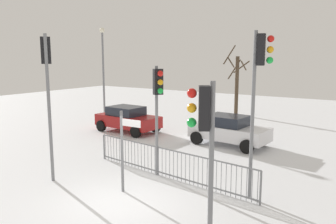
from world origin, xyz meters
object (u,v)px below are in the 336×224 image
object	(u,v)px
car_white_near	(229,130)
car_red_trailing	(127,119)
direction_sign_post	(124,147)
traffic_light_foreground_left	(47,75)
traffic_light_rear_right	(158,96)
traffic_light_mid_left	(204,131)
bare_tree_left	(236,82)
traffic_light_foreground_right	(259,78)
street_lamp	(103,63)

from	to	relation	value
car_white_near	car_red_trailing	world-z (taller)	same
direction_sign_post	car_white_near	world-z (taller)	direction_sign_post
traffic_light_foreground_left	car_white_near	bearing A→B (deg)	12.64
direction_sign_post	traffic_light_rear_right	bearing A→B (deg)	86.44
traffic_light_foreground_left	traffic_light_mid_left	world-z (taller)	traffic_light_foreground_left
traffic_light_mid_left	car_white_near	xyz separation A→B (m)	(-3.40, 9.22, -2.05)
car_red_trailing	bare_tree_left	distance (m)	9.65
traffic_light_foreground_left	traffic_light_mid_left	size ratio (longest dim) A/B	1.32
direction_sign_post	car_white_near	xyz separation A→B (m)	(0.41, 7.35, -0.73)
traffic_light_foreground_right	street_lamp	distance (m)	16.18
car_white_near	traffic_light_foreground_left	bearing A→B (deg)	-108.10
car_white_near	street_lamp	world-z (taller)	street_lamp
car_white_near	bare_tree_left	distance (m)	9.32
traffic_light_foreground_right	street_lamp	world-z (taller)	street_lamp
traffic_light_rear_right	traffic_light_foreground_left	distance (m)	3.85
traffic_light_rear_right	traffic_light_mid_left	world-z (taller)	traffic_light_rear_right
traffic_light_foreground_left	direction_sign_post	size ratio (longest dim) A/B	1.92
traffic_light_mid_left	direction_sign_post	xyz separation A→B (m)	(-3.81, 1.87, -1.32)
bare_tree_left	street_lamp	bearing A→B (deg)	-141.15
car_red_trailing	bare_tree_left	world-z (taller)	bare_tree_left
traffic_light_mid_left	bare_tree_left	xyz separation A→B (m)	(-6.55, 17.83, -0.35)
traffic_light_mid_left	bare_tree_left	bearing A→B (deg)	-10.48
direction_sign_post	car_red_trailing	world-z (taller)	direction_sign_post
traffic_light_foreground_right	street_lamp	xyz separation A→B (m)	(-14.02, 8.07, 0.20)
traffic_light_rear_right	car_white_near	distance (m)	5.97
traffic_light_foreground_left	traffic_light_mid_left	distance (m)	6.89
car_red_trailing	street_lamp	bearing A→B (deg)	150.98
traffic_light_foreground_right	traffic_light_mid_left	distance (m)	3.74
car_red_trailing	bare_tree_left	size ratio (longest dim) A/B	0.75
bare_tree_left	car_red_trailing	bearing A→B (deg)	-108.29
traffic_light_mid_left	traffic_light_foreground_right	bearing A→B (deg)	-28.66
traffic_light_rear_right	traffic_light_foreground_right	bearing A→B (deg)	124.87
traffic_light_foreground_left	bare_tree_left	xyz separation A→B (m)	(0.15, 16.50, -1.24)
traffic_light_foreground_left	car_red_trailing	world-z (taller)	traffic_light_foreground_left
traffic_light_foreground_left	car_red_trailing	distance (m)	8.52
traffic_light_mid_left	direction_sign_post	world-z (taller)	traffic_light_mid_left
traffic_light_mid_left	car_white_near	distance (m)	10.04
direction_sign_post	car_red_trailing	xyz separation A→B (m)	(-5.71, 6.94, -0.73)
traffic_light_mid_left	direction_sign_post	size ratio (longest dim) A/B	1.45
car_white_near	car_red_trailing	xyz separation A→B (m)	(-6.13, -0.41, 0.00)
traffic_light_mid_left	car_red_trailing	bearing A→B (deg)	16.60
traffic_light_foreground_right	direction_sign_post	bearing A→B (deg)	-78.35
traffic_light_rear_right	traffic_light_foreground_right	xyz separation A→B (m)	(3.61, -0.03, 0.77)
traffic_light_foreground_right	traffic_light_mid_left	size ratio (longest dim) A/B	1.32
car_red_trailing	bare_tree_left	bearing A→B (deg)	74.76
car_red_trailing	direction_sign_post	bearing A→B (deg)	-47.47
traffic_light_mid_left	car_red_trailing	xyz separation A→B (m)	(-9.53, 8.81, -2.05)
traffic_light_foreground_left	car_red_trailing	size ratio (longest dim) A/B	1.31
traffic_light_foreground_right	traffic_light_foreground_left	world-z (taller)	traffic_light_foreground_left
traffic_light_rear_right	direction_sign_post	world-z (taller)	traffic_light_rear_right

